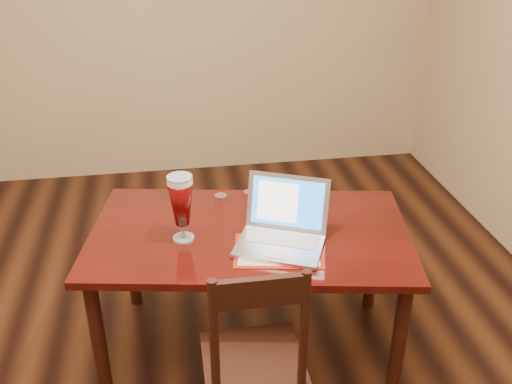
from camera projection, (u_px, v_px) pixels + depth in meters
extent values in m
cube|color=#490B09|center=(250.00, 234.00, 2.56)|extent=(1.54, 1.04, 0.04)
cylinder|color=black|center=(98.00, 340.00, 2.44)|extent=(0.06, 0.06, 0.63)
cylinder|color=black|center=(399.00, 344.00, 2.42)|extent=(0.06, 0.06, 0.63)
cylinder|color=black|center=(131.00, 254.00, 3.02)|extent=(0.06, 0.06, 0.63)
cylinder|color=black|center=(373.00, 256.00, 3.00)|extent=(0.06, 0.06, 0.63)
cube|color=#A01B0E|center=(279.00, 251.00, 2.41)|extent=(0.41, 0.33, 0.00)
cube|color=beige|center=(279.00, 250.00, 2.41)|extent=(0.37, 0.29, 0.00)
cube|color=silver|center=(279.00, 246.00, 2.42)|extent=(0.43, 0.38, 0.02)
cube|color=silver|center=(282.00, 239.00, 2.46)|extent=(0.32, 0.22, 0.00)
cube|color=silver|center=(275.00, 254.00, 2.35)|extent=(0.11, 0.10, 0.00)
cube|color=silver|center=(288.00, 203.00, 2.49)|extent=(0.36, 0.21, 0.24)
cube|color=blue|center=(287.00, 203.00, 2.49)|extent=(0.31, 0.18, 0.20)
cube|color=white|center=(278.00, 202.00, 2.50)|extent=(0.18, 0.12, 0.17)
cylinder|color=silver|center=(184.00, 238.00, 2.49)|extent=(0.09, 0.09, 0.01)
cylinder|color=silver|center=(183.00, 230.00, 2.47)|extent=(0.02, 0.02, 0.07)
cylinder|color=white|center=(180.00, 181.00, 2.36)|extent=(0.11, 0.11, 0.02)
cylinder|color=silver|center=(179.00, 178.00, 2.35)|extent=(0.11, 0.11, 0.01)
cylinder|color=white|center=(221.00, 199.00, 2.78)|extent=(0.06, 0.06, 0.04)
cylinder|color=white|center=(250.00, 195.00, 2.81)|extent=(0.06, 0.06, 0.04)
cube|color=black|center=(253.00, 362.00, 2.21)|extent=(0.39, 0.37, 0.04)
cylinder|color=black|center=(211.00, 378.00, 2.41)|extent=(0.04, 0.04, 0.38)
cylinder|color=black|center=(284.00, 369.00, 2.46)|extent=(0.04, 0.04, 0.38)
cylinder|color=black|center=(214.00, 340.00, 1.93)|extent=(0.03, 0.03, 0.50)
cylinder|color=black|center=(304.00, 330.00, 1.98)|extent=(0.03, 0.03, 0.50)
cube|color=black|center=(260.00, 292.00, 1.87)|extent=(0.31, 0.03, 0.11)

